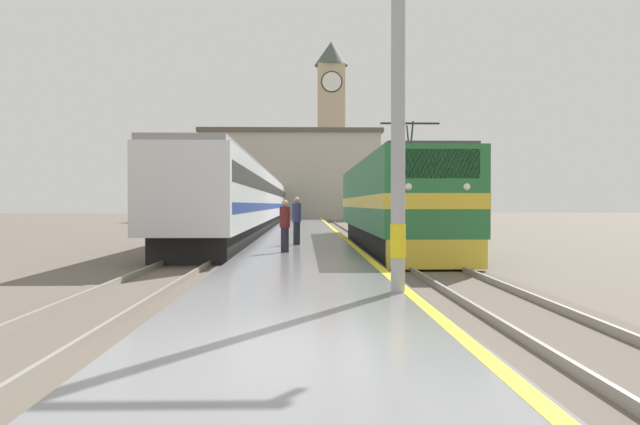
# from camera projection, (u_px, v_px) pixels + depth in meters

# --- Properties ---
(ground_plane) EXTENTS (200.00, 200.00, 0.00)m
(ground_plane) POSITION_uv_depth(u_px,v_px,m) (303.00, 236.00, 36.64)
(ground_plane) COLOR #60564C
(platform) EXTENTS (4.07, 140.00, 0.32)m
(platform) POSITION_uv_depth(u_px,v_px,m) (303.00, 238.00, 31.64)
(platform) COLOR slate
(platform) RESTS_ON ground
(rail_track_near) EXTENTS (2.84, 140.00, 0.16)m
(rail_track_near) POSITION_uv_depth(u_px,v_px,m) (375.00, 240.00, 31.74)
(rail_track_near) COLOR #60564C
(rail_track_near) RESTS_ON ground
(rail_track_far) EXTENTS (2.84, 140.00, 0.16)m
(rail_track_far) POSITION_uv_depth(u_px,v_px,m) (234.00, 240.00, 31.56)
(rail_track_far) COLOR #60564C
(rail_track_far) RESTS_ON ground
(locomotive_train) EXTENTS (2.92, 18.03, 4.67)m
(locomotive_train) POSITION_uv_depth(u_px,v_px,m) (392.00, 204.00, 25.83)
(locomotive_train) COLOR black
(locomotive_train) RESTS_ON ground
(passenger_train) EXTENTS (2.92, 53.01, 3.90)m
(passenger_train) POSITION_uv_depth(u_px,v_px,m) (254.00, 201.00, 44.23)
(passenger_train) COLOR black
(passenger_train) RESTS_ON ground
(catenary_mast) EXTENTS (2.28, 0.27, 7.58)m
(catenary_mast) POSITION_uv_depth(u_px,v_px,m) (402.00, 78.00, 10.91)
(catenary_mast) COLOR #9E9EA3
(catenary_mast) RESTS_ON platform
(person_on_platform) EXTENTS (0.34, 0.34, 1.82)m
(person_on_platform) POSITION_uv_depth(u_px,v_px,m) (297.00, 219.00, 23.83)
(person_on_platform) COLOR #23232D
(person_on_platform) RESTS_ON platform
(second_waiting_passenger) EXTENTS (0.34, 0.34, 1.68)m
(second_waiting_passenger) POSITION_uv_depth(u_px,v_px,m) (285.00, 225.00, 20.02)
(second_waiting_passenger) COLOR #23232D
(second_waiting_passenger) RESTS_ON platform
(clock_tower) EXTENTS (4.46, 4.46, 23.65)m
(clock_tower) POSITION_uv_depth(u_px,v_px,m) (331.00, 124.00, 83.44)
(clock_tower) COLOR tan
(clock_tower) RESTS_ON ground
(station_building) EXTENTS (21.21, 8.47, 10.56)m
(station_building) POSITION_uv_depth(u_px,v_px,m) (291.00, 175.00, 74.43)
(station_building) COLOR #B7B2A3
(station_building) RESTS_ON ground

